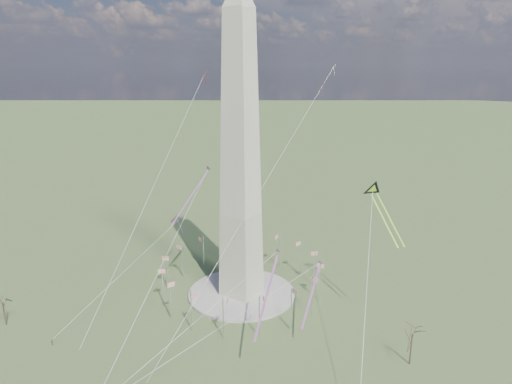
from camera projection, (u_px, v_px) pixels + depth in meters
The scene contains 14 objects.
ground at pixel (242, 294), 154.42m from camera, with size 2000.00×2000.00×0.00m, color #3F572B.
plaza at pixel (242, 293), 154.31m from camera, with size 36.00×36.00×0.80m, color #9F9892.
washington_monument at pixel (240, 155), 141.52m from camera, with size 15.56×15.56×100.00m.
flagpole_ring at pixel (242, 275), 152.46m from camera, with size 54.40×54.40×13.00m.
tree_near at pixel (413, 332), 115.96m from camera, with size 7.49×7.49×13.10m.
tree_far at pixel (2, 301), 134.26m from camera, with size 6.24×6.24×10.93m.
person_west at pixel (52, 342), 126.41m from camera, with size 0.78×0.60×1.60m, color gray.
kite_delta_black at pixel (375, 193), 134.49m from camera, with size 16.54×15.27×15.11m.
kite_diamond_purple at pixel (180, 221), 167.02m from camera, with size 1.82×2.84×8.65m.
kite_streamer_left at pixel (270, 280), 119.83m from camera, with size 7.19×22.11×15.50m.
kite_streamer_mid at pixel (196, 188), 143.16m from camera, with size 2.83×20.65×14.17m.
kite_streamer_right at pixel (314, 286), 132.46m from camera, with size 4.45×18.61×12.85m.
kite_small_red at pixel (205, 75), 181.61m from camera, with size 1.84×1.64×4.98m.
kite_small_white at pixel (334, 67), 164.61m from camera, with size 1.35×1.33×3.86m.
Camera 1 is at (78.30, -115.44, 74.92)m, focal length 32.00 mm.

